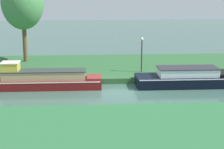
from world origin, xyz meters
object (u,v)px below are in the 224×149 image
Objects in this scene: black_narrowboat at (186,78)px; maroon_barge at (39,80)px; mooring_post_near at (65,73)px; lamp_post at (142,50)px; willow_tree_left at (22,2)px.

maroon_barge is at bearing -180.00° from black_narrowboat.
black_narrowboat is at bearing -10.27° from mooring_post_near.
black_narrowboat is at bearing -47.06° from lamp_post.
lamp_post is 4.91× the size of mooring_post_near.
lamp_post is (-2.76, 2.96, 1.54)m from black_narrowboat.
lamp_post is at bearing 21.46° from maroon_barge.
mooring_post_near is at bearing -57.89° from willow_tree_left.
mooring_post_near is (-8.60, 1.56, 0.10)m from black_narrowboat.
willow_tree_left is 13.88× the size of mooring_post_near.
black_narrowboat is (10.30, 0.00, -0.01)m from maroon_barge.
black_narrowboat reaches higher than mooring_post_near.
black_narrowboat is 12.42× the size of mooring_post_near.
mooring_post_near is at bearing 42.56° from maroon_barge.
black_narrowboat is 2.53× the size of lamp_post.
mooring_post_near is at bearing 169.73° from black_narrowboat.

